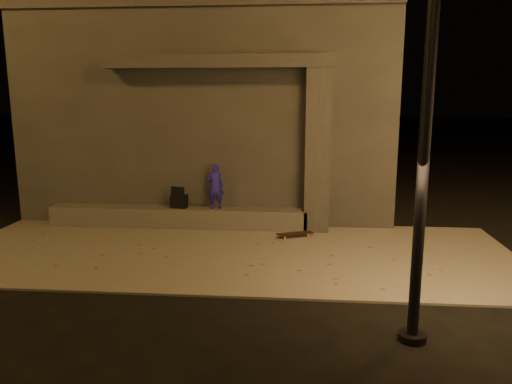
# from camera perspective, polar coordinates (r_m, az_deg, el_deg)

# --- Properties ---
(ground) EXTENTS (120.00, 120.00, 0.00)m
(ground) POSITION_cam_1_polar(r_m,az_deg,el_deg) (8.09, -4.76, -11.40)
(ground) COLOR black
(ground) RESTS_ON ground
(sidewalk) EXTENTS (11.00, 4.40, 0.04)m
(sidewalk) POSITION_cam_1_polar(r_m,az_deg,el_deg) (9.94, -2.80, -6.88)
(sidewalk) COLOR slate
(sidewalk) RESTS_ON ground
(building) EXTENTS (9.00, 5.10, 5.22)m
(building) POSITION_cam_1_polar(r_m,az_deg,el_deg) (14.04, -4.49, 9.18)
(building) COLOR #3A3735
(building) RESTS_ON ground
(ledge) EXTENTS (6.00, 0.55, 0.45)m
(ledge) POSITION_cam_1_polar(r_m,az_deg,el_deg) (11.80, -8.90, -2.83)
(ledge) COLOR #57544F
(ledge) RESTS_ON sidewalk
(column) EXTENTS (0.55, 0.55, 3.60)m
(column) POSITION_cam_1_polar(r_m,az_deg,el_deg) (11.18, 7.03, 4.65)
(column) COLOR #3A3735
(column) RESTS_ON sidewalk
(canopy) EXTENTS (5.00, 0.70, 0.28)m
(canopy) POSITION_cam_1_polar(r_m,az_deg,el_deg) (11.32, -4.31, 14.62)
(canopy) COLOR #3A3735
(canopy) RESTS_ON column
(skateboarder) EXTENTS (0.42, 0.31, 1.05)m
(skateboarder) POSITION_cam_1_polar(r_m,az_deg,el_deg) (11.46, -4.71, 0.68)
(skateboarder) COLOR #281CB8
(skateboarder) RESTS_ON ledge
(backpack) EXTENTS (0.41, 0.31, 0.51)m
(backpack) POSITION_cam_1_polar(r_m,az_deg,el_deg) (11.70, -8.79, -0.93)
(backpack) COLOR black
(backpack) RESTS_ON ledge
(skateboard) EXTENTS (0.82, 0.51, 0.09)m
(skateboard) POSITION_cam_1_polar(r_m,az_deg,el_deg) (10.87, 4.50, -4.78)
(skateboard) COLOR black
(skateboard) RESTS_ON sidewalk
(street_lamp_0) EXTENTS (0.36, 0.36, 7.02)m
(street_lamp_0) POSITION_cam_1_polar(r_m,az_deg,el_deg) (6.28, 19.61, 18.69)
(street_lamp_0) COLOR black
(street_lamp_0) RESTS_ON ground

